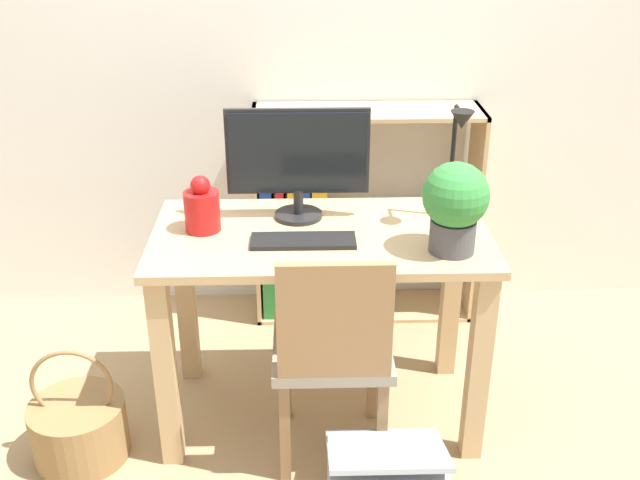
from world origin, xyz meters
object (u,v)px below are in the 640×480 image
potted_plant (455,204)px  bookshelf (320,223)px  keyboard (303,241)px  desk_lamp (456,154)px  monitor (298,157)px  basket (79,427)px  vase (202,208)px  chair (333,348)px

potted_plant → bookshelf: (-0.41, 0.91, -0.48)m
keyboard → desk_lamp: (0.53, 0.16, 0.25)m
monitor → bookshelf: 0.83m
desk_lamp → basket: bearing=-167.3°
vase → chair: size_ratio=0.24×
potted_plant → bookshelf: 1.11m
monitor → potted_plant: bearing=-29.9°
vase → basket: (-0.45, -0.26, -0.73)m
chair → monitor: bearing=112.5°
vase → chair: vase is taller
monitor → chair: (0.11, -0.40, -0.53)m
vase → bookshelf: size_ratio=0.20×
vase → potted_plant: (0.83, -0.19, 0.09)m
keyboard → desk_lamp: 0.60m
monitor → bookshelf: size_ratio=0.50×
monitor → bookshelf: (0.10, 0.62, -0.54)m
monitor → keyboard: bearing=-85.9°
potted_plant → chair: size_ratio=0.36×
monitor → keyboard: (0.02, -0.22, -0.22)m
bookshelf → potted_plant: bearing=-66.0°
bookshelf → basket: 1.36m
desk_lamp → bookshelf: 0.99m
potted_plant → chair: potted_plant is taller
keyboard → vase: vase is taller
monitor → potted_plant: (0.50, -0.29, -0.06)m
keyboard → vase: (-0.35, 0.11, 0.07)m
monitor → keyboard: size_ratio=1.42×
keyboard → chair: chair is taller
vase → keyboard: bearing=-18.3°
monitor → chair: 0.67m
keyboard → potted_plant: size_ratio=1.16×
monitor → potted_plant: 0.58m
monitor → basket: size_ratio=1.13×
keyboard → bookshelf: 0.90m
keyboard → monitor: bearing=94.1°
potted_plant → chair: bearing=-164.4°
monitor → bookshelf: monitor is taller
desk_lamp → chair: size_ratio=0.50×
potted_plant → keyboard: bearing=171.6°
vase → desk_lamp: desk_lamp is taller
bookshelf → keyboard: bearing=-95.4°
vase → desk_lamp: bearing=2.7°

